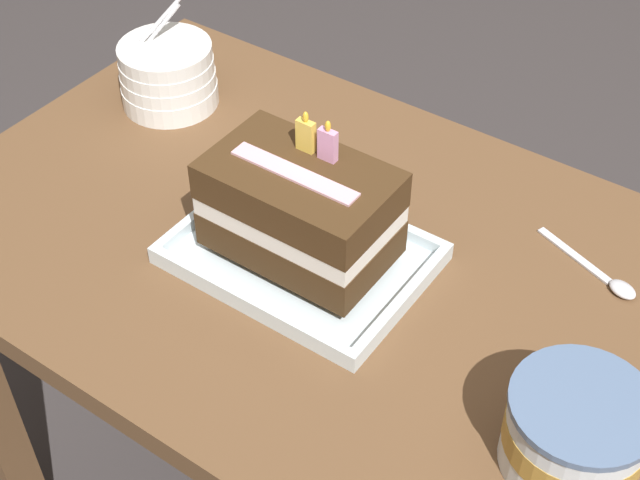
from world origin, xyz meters
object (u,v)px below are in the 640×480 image
(ice_cream_tub, at_px, (575,433))
(serving_spoon_near_tray, at_px, (609,280))
(birthday_cake, at_px, (300,209))
(foil_tray, at_px, (301,256))
(bowl_stack, at_px, (168,75))

(ice_cream_tub, xyz_separation_m, serving_spoon_near_tray, (-0.06, 0.26, -0.04))
(birthday_cake, relative_size, ice_cream_tub, 1.53)
(foil_tray, height_order, ice_cream_tub, ice_cream_tub)
(ice_cream_tub, relative_size, serving_spoon_near_tray, 0.95)
(birthday_cake, bearing_deg, ice_cream_tub, -11.87)
(foil_tray, bearing_deg, serving_spoon_near_tray, 29.01)
(foil_tray, bearing_deg, birthday_cake, 90.00)
(birthday_cake, xyz_separation_m, bowl_stack, (-0.36, 0.16, -0.04))
(foil_tray, xyz_separation_m, serving_spoon_near_tray, (0.32, 0.18, -0.00))
(birthday_cake, bearing_deg, serving_spoon_near_tray, 28.99)
(foil_tray, xyz_separation_m, bowl_stack, (-0.36, 0.16, 0.04))
(foil_tray, distance_m, birthday_cake, 0.08)
(bowl_stack, bearing_deg, serving_spoon_near_tray, 1.28)
(ice_cream_tub, height_order, serving_spoon_near_tray, ice_cream_tub)
(ice_cream_tub, bearing_deg, bowl_stack, 161.75)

